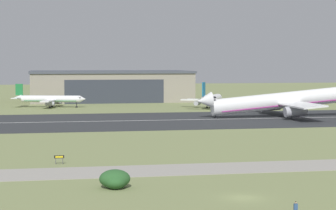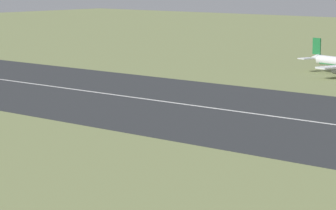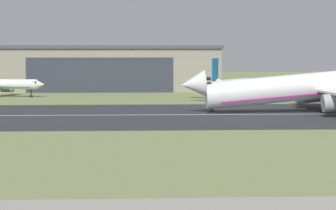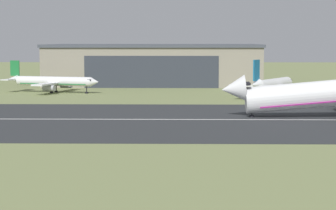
# 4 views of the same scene
# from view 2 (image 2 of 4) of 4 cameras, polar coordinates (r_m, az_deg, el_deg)

# --- Properties ---
(ground_plane) EXTENTS (693.55, 693.55, 0.00)m
(ground_plane) POSITION_cam_2_polar(r_m,az_deg,el_deg) (94.13, -7.84, -5.32)
(ground_plane) COLOR #7A8451
(runway_strip) EXTENTS (453.55, 53.00, 0.06)m
(runway_strip) POSITION_cam_2_polar(r_m,az_deg,el_deg) (133.25, 9.03, -1.02)
(runway_strip) COLOR #2B2D30
(runway_strip) RESTS_ON ground_plane
(runway_centreline) EXTENTS (408.20, 0.70, 0.01)m
(runway_centreline) POSITION_cam_2_polar(r_m,az_deg,el_deg) (133.25, 9.03, -1.00)
(runway_centreline) COLOR silver
(runway_centreline) RESTS_ON runway_strip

